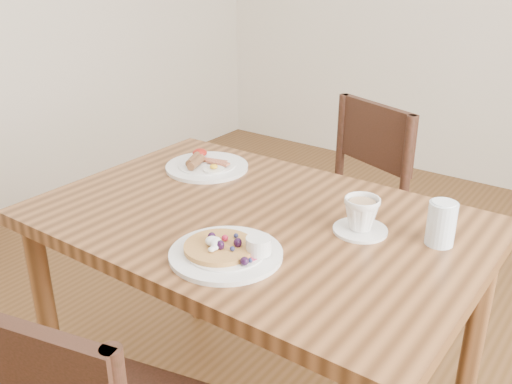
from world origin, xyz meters
TOP-DOWN VIEW (x-y plane):
  - dining_table at (0.00, 0.00)m, footprint 1.20×0.80m
  - chair_far at (-0.08, 0.69)m, footprint 0.54×0.54m
  - pancake_plate at (0.07, -0.22)m, footprint 0.27×0.27m
  - breakfast_plate at (-0.34, 0.19)m, footprint 0.27×0.27m
  - teacup_saucer at (0.27, 0.08)m, footprint 0.14×0.14m
  - water_glass at (0.46, 0.14)m, footprint 0.07×0.07m

SIDE VIEW (x-z plane):
  - chair_far at x=-0.08m, z-range 0.05..0.93m
  - dining_table at x=0.00m, z-range 0.28..1.03m
  - breakfast_plate at x=-0.34m, z-range 0.74..0.78m
  - pancake_plate at x=0.07m, z-range 0.74..0.79m
  - teacup_saucer at x=0.27m, z-range 0.75..0.84m
  - water_glass at x=0.46m, z-range 0.75..0.86m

